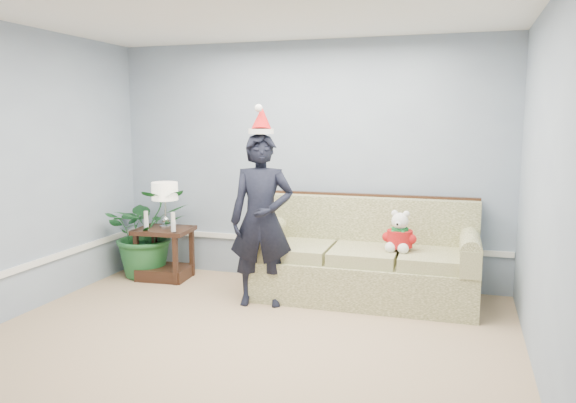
{
  "coord_description": "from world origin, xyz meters",
  "views": [
    {
      "loc": [
        1.69,
        -3.59,
        1.83
      ],
      "look_at": [
        0.08,
        1.55,
        1.04
      ],
      "focal_mm": 35.0,
      "sensor_mm": 36.0,
      "label": 1
    }
  ],
  "objects_px": {
    "table_lamp": "(165,193)",
    "teddy_bear": "(400,236)",
    "sofa": "(366,263)",
    "side_table": "(165,259)",
    "man": "(262,220)",
    "houseplant": "(147,232)"
  },
  "relations": [
    {
      "from": "man",
      "to": "teddy_bear",
      "type": "xyz_separation_m",
      "value": [
        1.3,
        0.42,
        -0.16
      ]
    },
    {
      "from": "side_table",
      "to": "table_lamp",
      "type": "distance_m",
      "value": 0.77
    },
    {
      "from": "sofa",
      "to": "teddy_bear",
      "type": "bearing_deg",
      "value": -19.57
    },
    {
      "from": "houseplant",
      "to": "man",
      "type": "distance_m",
      "value": 1.77
    },
    {
      "from": "side_table",
      "to": "houseplant",
      "type": "xyz_separation_m",
      "value": [
        -0.25,
        0.05,
        0.3
      ]
    },
    {
      "from": "man",
      "to": "teddy_bear",
      "type": "bearing_deg",
      "value": 4.84
    },
    {
      "from": "sofa",
      "to": "table_lamp",
      "type": "bearing_deg",
      "value": 178.73
    },
    {
      "from": "side_table",
      "to": "houseplant",
      "type": "relative_size",
      "value": 0.62
    },
    {
      "from": "houseplant",
      "to": "sofa",
      "type": "bearing_deg",
      "value": -0.92
    },
    {
      "from": "table_lamp",
      "to": "houseplant",
      "type": "relative_size",
      "value": 0.5
    },
    {
      "from": "sofa",
      "to": "man",
      "type": "xyz_separation_m",
      "value": [
        -0.96,
        -0.53,
        0.49
      ]
    },
    {
      "from": "table_lamp",
      "to": "houseplant",
      "type": "bearing_deg",
      "value": 175.91
    },
    {
      "from": "side_table",
      "to": "man",
      "type": "relative_size",
      "value": 0.38
    },
    {
      "from": "houseplant",
      "to": "man",
      "type": "xyz_separation_m",
      "value": [
        1.64,
        -0.58,
        0.33
      ]
    },
    {
      "from": "sofa",
      "to": "houseplant",
      "type": "relative_size",
      "value": 2.11
    },
    {
      "from": "side_table",
      "to": "teddy_bear",
      "type": "height_order",
      "value": "teddy_bear"
    },
    {
      "from": "sofa",
      "to": "teddy_bear",
      "type": "distance_m",
      "value": 0.49
    },
    {
      "from": "teddy_bear",
      "to": "sofa",
      "type": "bearing_deg",
      "value": 169.55
    },
    {
      "from": "table_lamp",
      "to": "teddy_bear",
      "type": "height_order",
      "value": "table_lamp"
    },
    {
      "from": "sofa",
      "to": "table_lamp",
      "type": "distance_m",
      "value": 2.42
    },
    {
      "from": "table_lamp",
      "to": "man",
      "type": "relative_size",
      "value": 0.31
    },
    {
      "from": "man",
      "to": "teddy_bear",
      "type": "distance_m",
      "value": 1.37
    }
  ]
}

